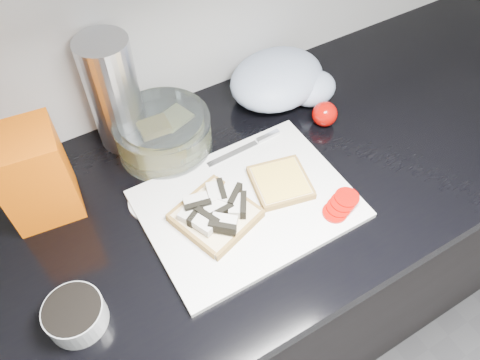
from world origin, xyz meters
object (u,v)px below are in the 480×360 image
bread_bag (34,175)px  glass_bowl (163,134)px  steel_canister (114,94)px  cutting_board (248,204)px

bread_bag → glass_bowl: bearing=12.4°
bread_bag → steel_canister: size_ratio=0.77×
cutting_board → steel_canister: steel_canister is taller
steel_canister → glass_bowl: bearing=-48.7°
steel_canister → cutting_board: bearing=-65.5°
cutting_board → steel_canister: 0.35m
cutting_board → glass_bowl: 0.24m
glass_bowl → steel_canister: 0.13m
cutting_board → glass_bowl: size_ratio=1.96×
bread_bag → steel_canister: bearing=33.2°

